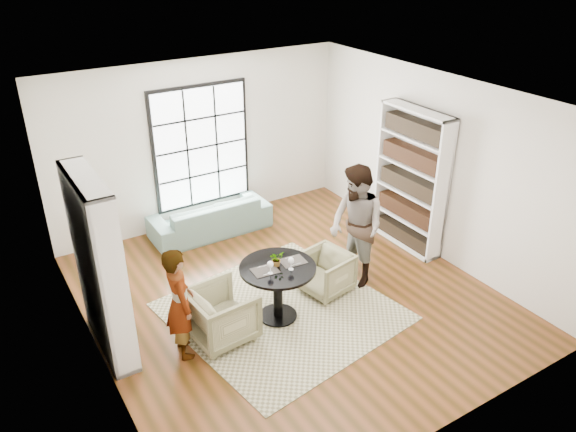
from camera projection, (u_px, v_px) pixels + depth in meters
ground at (289, 296)px, 8.39m from camera, size 6.00×6.00×0.00m
room_shell at (270, 207)px, 8.23m from camera, size 6.00×6.01×6.00m
rug at (282, 311)px, 8.04m from camera, size 3.21×3.21×0.01m
pedestal_table at (278, 281)px, 7.67m from camera, size 1.05×1.05×0.83m
sofa at (210, 217)px, 10.03m from camera, size 2.14×0.84×0.62m
armchair_left at (222, 314)px, 7.38m from camera, size 0.87×0.85×0.74m
armchair_right at (325, 273)px, 8.37m from camera, size 0.82×0.81×0.64m
person_left at (180, 303)px, 6.94m from camera, size 0.43×0.60×1.53m
person_right at (356, 226)px, 8.35m from camera, size 0.75×0.94×1.89m
placemat_left at (265, 271)px, 7.47m from camera, size 0.36×0.29×0.01m
placemat_right at (293, 261)px, 7.68m from camera, size 0.36×0.29×0.01m
cutlery_left at (265, 270)px, 7.46m from camera, size 0.16×0.23×0.01m
cutlery_right at (293, 261)px, 7.67m from camera, size 0.16×0.23×0.01m
wine_glass_left at (270, 265)px, 7.35m from camera, size 0.09×0.09×0.19m
wine_glass_right at (291, 261)px, 7.44m from camera, size 0.09×0.09×0.19m
flower_centerpiece at (276, 259)px, 7.54m from camera, size 0.22×0.20×0.21m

